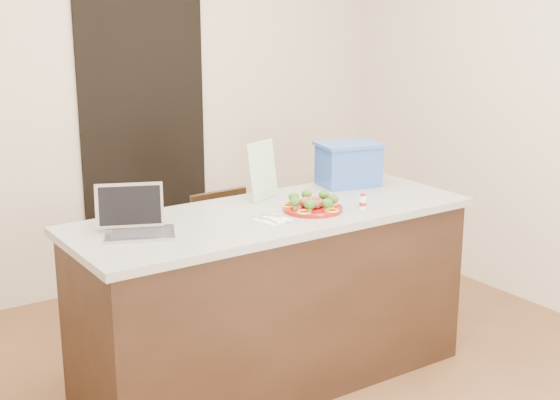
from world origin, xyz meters
TOP-DOWN VIEW (x-y plane):
  - ground at (0.00, 0.00)m, footprint 4.00×4.00m
  - room_shell at (0.00, 0.00)m, footprint 4.00×4.00m
  - doorway at (0.10, 1.98)m, footprint 0.90×0.02m
  - island at (0.00, 0.25)m, footprint 2.06×0.76m
  - plate at (0.18, 0.16)m, footprint 0.30×0.30m
  - meatballs at (0.17, 0.16)m, footprint 0.12×0.12m
  - broccoli at (0.18, 0.16)m, footprint 0.25×0.25m
  - pepper_rings at (0.18, 0.16)m, footprint 0.29×0.30m
  - napkin at (-0.09, 0.12)m, footprint 0.17×0.17m
  - fork at (-0.11, 0.13)m, footprint 0.03×0.13m
  - knife at (-0.06, 0.10)m, footprint 0.07×0.19m
  - yogurt_bottle at (0.41, 0.04)m, footprint 0.04×0.04m
  - laptop at (-0.71, 0.31)m, footprint 0.37×0.35m
  - leaflet at (0.10, 0.49)m, footprint 0.22×0.12m
  - blue_box at (0.66, 0.47)m, footprint 0.38×0.31m
  - chair at (0.13, 0.93)m, footprint 0.39×0.39m

SIDE VIEW (x-z plane):
  - ground at x=0.00m, z-range 0.00..0.00m
  - island at x=0.00m, z-range 0.00..0.92m
  - chair at x=0.13m, z-range 0.06..0.90m
  - napkin at x=-0.09m, z-range 0.92..0.93m
  - fork at x=-0.11m, z-range 0.93..0.93m
  - knife at x=-0.06m, z-range 0.93..0.93m
  - plate at x=0.18m, z-range 0.92..0.94m
  - pepper_rings at x=0.18m, z-range 0.94..0.95m
  - yogurt_bottle at x=0.41m, z-range 0.91..0.99m
  - meatballs at x=0.17m, z-range 0.94..0.98m
  - laptop at x=-0.71m, z-range 0.87..1.09m
  - broccoli at x=0.18m, z-range 0.96..1.00m
  - doorway at x=0.10m, z-range 0.00..2.00m
  - blue_box at x=0.66m, z-range 0.92..1.16m
  - leaflet at x=0.10m, z-range 0.92..1.23m
  - room_shell at x=0.00m, z-range -0.38..3.62m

